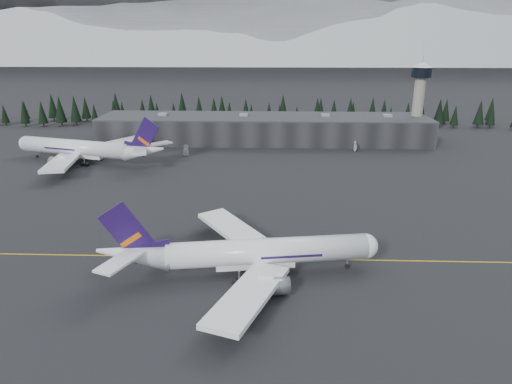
{
  "coord_description": "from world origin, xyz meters",
  "views": [
    {
      "loc": [
        4.4,
        -98.55,
        49.55
      ],
      "look_at": [
        0.0,
        20.0,
        9.0
      ],
      "focal_mm": 32.0,
      "sensor_mm": 36.0,
      "label": 1
    }
  ],
  "objects_px": {
    "jet_main": "(243,253)",
    "jet_parked": "(88,149)",
    "gse_vehicle_a": "(186,154)",
    "terminal": "(264,129)",
    "gse_vehicle_b": "(355,149)",
    "control_tower": "(419,94)"
  },
  "relations": [
    {
      "from": "terminal",
      "to": "gse_vehicle_b",
      "type": "xyz_separation_m",
      "value": [
        42.11,
        -19.44,
        -5.5
      ]
    },
    {
      "from": "control_tower",
      "to": "jet_parked",
      "type": "bearing_deg",
      "value": -162.36
    },
    {
      "from": "jet_parked",
      "to": "gse_vehicle_a",
      "type": "bearing_deg",
      "value": -146.17
    },
    {
      "from": "jet_main",
      "to": "terminal",
      "type": "bearing_deg",
      "value": 80.61
    },
    {
      "from": "gse_vehicle_b",
      "to": "terminal",
      "type": "bearing_deg",
      "value": -111.78
    },
    {
      "from": "terminal",
      "to": "jet_parked",
      "type": "distance_m",
      "value": 83.64
    },
    {
      "from": "jet_main",
      "to": "gse_vehicle_b",
      "type": "relative_size",
      "value": 12.94
    },
    {
      "from": "terminal",
      "to": "gse_vehicle_b",
      "type": "relative_size",
      "value": 33.92
    },
    {
      "from": "jet_main",
      "to": "jet_parked",
      "type": "bearing_deg",
      "value": 118.78
    },
    {
      "from": "terminal",
      "to": "jet_parked",
      "type": "xyz_separation_m",
      "value": [
        -71.4,
        -43.56,
        -0.52
      ]
    },
    {
      "from": "terminal",
      "to": "control_tower",
      "type": "bearing_deg",
      "value": 2.29
    },
    {
      "from": "gse_vehicle_a",
      "to": "gse_vehicle_b",
      "type": "bearing_deg",
      "value": 16.57
    },
    {
      "from": "terminal",
      "to": "jet_main",
      "type": "xyz_separation_m",
      "value": [
        -1.67,
        -134.55,
        -1.21
      ]
    },
    {
      "from": "jet_parked",
      "to": "gse_vehicle_a",
      "type": "xyz_separation_m",
      "value": [
        38.09,
        12.49,
        -5.07
      ]
    },
    {
      "from": "control_tower",
      "to": "jet_parked",
      "type": "distance_m",
      "value": 154.63
    },
    {
      "from": "gse_vehicle_b",
      "to": "jet_parked",
      "type": "bearing_deg",
      "value": -75.0
    },
    {
      "from": "terminal",
      "to": "jet_main",
      "type": "distance_m",
      "value": 134.57
    },
    {
      "from": "gse_vehicle_a",
      "to": "gse_vehicle_b",
      "type": "relative_size",
      "value": 1.08
    },
    {
      "from": "jet_main",
      "to": "gse_vehicle_b",
      "type": "distance_m",
      "value": 123.23
    },
    {
      "from": "jet_main",
      "to": "jet_parked",
      "type": "relative_size",
      "value": 0.89
    },
    {
      "from": "control_tower",
      "to": "jet_main",
      "type": "distance_m",
      "value": 158.54
    },
    {
      "from": "control_tower",
      "to": "gse_vehicle_a",
      "type": "bearing_deg",
      "value": -162.54
    }
  ]
}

